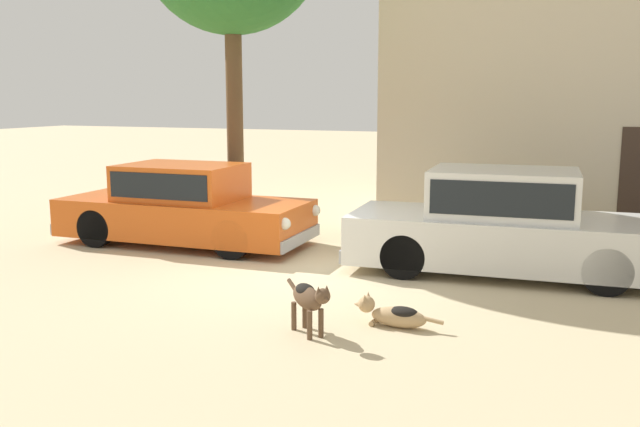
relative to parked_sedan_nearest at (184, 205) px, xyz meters
The scene contains 5 objects.
ground_plane 3.10m from the parked_sedan_nearest, 23.72° to the right, with size 80.00×80.00×0.00m, color #CCB78E.
parked_sedan_nearest is the anchor object (origin of this frame).
parked_sedan_second 5.57m from the parked_sedan_nearest, ahead, with size 4.79×2.04×1.56m.
stray_dog_spotted 5.61m from the parked_sedan_nearest, 32.53° to the right, with size 1.08×0.26×0.36m.
stray_dog_tan 5.32m from the parked_sedan_nearest, 42.75° to the right, with size 0.77×0.64×0.64m.
Camera 1 is at (3.95, -9.19, 2.63)m, focal length 38.77 mm.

